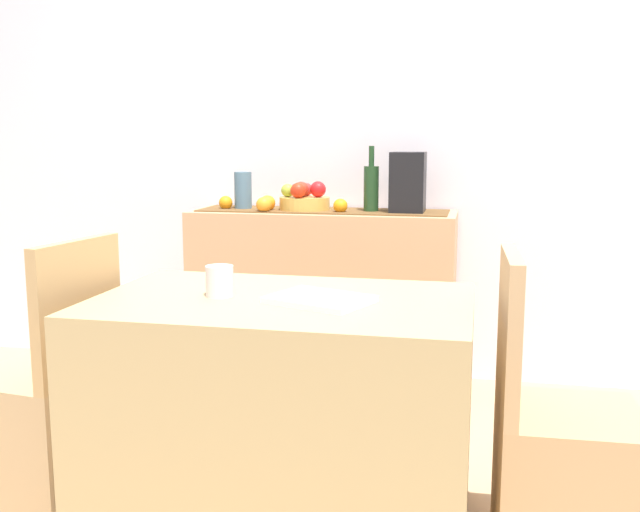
{
  "coord_description": "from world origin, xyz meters",
  "views": [
    {
      "loc": [
        0.56,
        -2.53,
        1.22
      ],
      "look_at": [
        -0.08,
        0.37,
        0.74
      ],
      "focal_mm": 41.08,
      "sensor_mm": 36.0,
      "label": 1
    }
  ],
  "objects_px": {
    "sideboard_console": "(323,299)",
    "fruit_bowl": "(305,203)",
    "coffee_cup": "(220,281)",
    "coffee_maker": "(408,183)",
    "chair_near_window": "(44,425)",
    "dining_table": "(283,415)",
    "wine_bottle": "(371,188)",
    "open_book": "(320,299)",
    "chair_by_corner": "(562,472)",
    "ceramic_vase": "(243,191)"
  },
  "relations": [
    {
      "from": "sideboard_console",
      "to": "fruit_bowl",
      "type": "relative_size",
      "value": 5.23
    },
    {
      "from": "fruit_bowl",
      "to": "coffee_cup",
      "type": "relative_size",
      "value": 2.59
    },
    {
      "from": "coffee_maker",
      "to": "chair_near_window",
      "type": "bearing_deg",
      "value": -127.95
    },
    {
      "from": "chair_near_window",
      "to": "dining_table",
      "type": "bearing_deg",
      "value": 0.15
    },
    {
      "from": "coffee_cup",
      "to": "chair_near_window",
      "type": "height_order",
      "value": "chair_near_window"
    },
    {
      "from": "wine_bottle",
      "to": "coffee_cup",
      "type": "bearing_deg",
      "value": -100.63
    },
    {
      "from": "sideboard_console",
      "to": "coffee_cup",
      "type": "relative_size",
      "value": 13.53
    },
    {
      "from": "wine_bottle",
      "to": "dining_table",
      "type": "distance_m",
      "value": 1.5
    },
    {
      "from": "coffee_maker",
      "to": "open_book",
      "type": "height_order",
      "value": "coffee_maker"
    },
    {
      "from": "chair_by_corner",
      "to": "chair_near_window",
      "type": "bearing_deg",
      "value": -179.94
    },
    {
      "from": "fruit_bowl",
      "to": "wine_bottle",
      "type": "xyz_separation_m",
      "value": [
        0.33,
        -0.0,
        0.08
      ]
    },
    {
      "from": "wine_bottle",
      "to": "chair_by_corner",
      "type": "distance_m",
      "value": 1.73
    },
    {
      "from": "dining_table",
      "to": "coffee_cup",
      "type": "relative_size",
      "value": 11.98
    },
    {
      "from": "fruit_bowl",
      "to": "coffee_maker",
      "type": "relative_size",
      "value": 0.86
    },
    {
      "from": "coffee_maker",
      "to": "open_book",
      "type": "xyz_separation_m",
      "value": [
        -0.12,
        -1.4,
        -0.26
      ]
    },
    {
      "from": "sideboard_console",
      "to": "wine_bottle",
      "type": "bearing_deg",
      "value": -0.0
    },
    {
      "from": "dining_table",
      "to": "open_book",
      "type": "distance_m",
      "value": 0.4
    },
    {
      "from": "coffee_maker",
      "to": "dining_table",
      "type": "bearing_deg",
      "value": -99.94
    },
    {
      "from": "dining_table",
      "to": "chair_near_window",
      "type": "relative_size",
      "value": 1.26
    },
    {
      "from": "coffee_maker",
      "to": "dining_table",
      "type": "xyz_separation_m",
      "value": [
        -0.24,
        -1.37,
        -0.64
      ]
    },
    {
      "from": "sideboard_console",
      "to": "fruit_bowl",
      "type": "xyz_separation_m",
      "value": [
        -0.09,
        0.0,
        0.47
      ]
    },
    {
      "from": "wine_bottle",
      "to": "coffee_cup",
      "type": "xyz_separation_m",
      "value": [
        -0.26,
        -1.38,
        -0.2
      ]
    },
    {
      "from": "wine_bottle",
      "to": "ceramic_vase",
      "type": "relative_size",
      "value": 1.69
    },
    {
      "from": "chair_by_corner",
      "to": "dining_table",
      "type": "bearing_deg",
      "value": 179.96
    },
    {
      "from": "fruit_bowl",
      "to": "coffee_maker",
      "type": "height_order",
      "value": "coffee_maker"
    },
    {
      "from": "open_book",
      "to": "chair_near_window",
      "type": "xyz_separation_m",
      "value": [
        -0.95,
        0.03,
        -0.48
      ]
    },
    {
      "from": "dining_table",
      "to": "ceramic_vase",
      "type": "bearing_deg",
      "value": 112.65
    },
    {
      "from": "fruit_bowl",
      "to": "coffee_cup",
      "type": "distance_m",
      "value": 1.39
    },
    {
      "from": "sideboard_console",
      "to": "chair_near_window",
      "type": "bearing_deg",
      "value": -115.75
    },
    {
      "from": "wine_bottle",
      "to": "dining_table",
      "type": "height_order",
      "value": "wine_bottle"
    },
    {
      "from": "chair_by_corner",
      "to": "sideboard_console",
      "type": "bearing_deg",
      "value": 126.07
    },
    {
      "from": "open_book",
      "to": "coffee_cup",
      "type": "height_order",
      "value": "coffee_cup"
    },
    {
      "from": "coffee_cup",
      "to": "chair_by_corner",
      "type": "xyz_separation_m",
      "value": [
        1.02,
        0.01,
        -0.52
      ]
    },
    {
      "from": "chair_near_window",
      "to": "ceramic_vase",
      "type": "bearing_deg",
      "value": 79.34
    },
    {
      "from": "wine_bottle",
      "to": "open_book",
      "type": "distance_m",
      "value": 1.42
    },
    {
      "from": "chair_near_window",
      "to": "sideboard_console",
      "type": "bearing_deg",
      "value": 64.25
    },
    {
      "from": "coffee_cup",
      "to": "dining_table",
      "type": "bearing_deg",
      "value": 4.17
    },
    {
      "from": "fruit_bowl",
      "to": "coffee_maker",
      "type": "xyz_separation_m",
      "value": [
        0.5,
        0.0,
        0.11
      ]
    },
    {
      "from": "open_book",
      "to": "chair_by_corner",
      "type": "relative_size",
      "value": 0.31
    },
    {
      "from": "coffee_maker",
      "to": "chair_by_corner",
      "type": "relative_size",
      "value": 0.32
    },
    {
      "from": "sideboard_console",
      "to": "coffee_maker",
      "type": "relative_size",
      "value": 4.48
    },
    {
      "from": "sideboard_console",
      "to": "dining_table",
      "type": "xyz_separation_m",
      "value": [
        0.17,
        -1.37,
        -0.06
      ]
    },
    {
      "from": "coffee_maker",
      "to": "open_book",
      "type": "relative_size",
      "value": 1.02
    },
    {
      "from": "wine_bottle",
      "to": "dining_table",
      "type": "xyz_separation_m",
      "value": [
        -0.07,
        -1.37,
        -0.62
      ]
    },
    {
      "from": "fruit_bowl",
      "to": "coffee_cup",
      "type": "height_order",
      "value": "fruit_bowl"
    },
    {
      "from": "open_book",
      "to": "dining_table",
      "type": "bearing_deg",
      "value": -173.18
    },
    {
      "from": "open_book",
      "to": "coffee_cup",
      "type": "distance_m",
      "value": 0.32
    },
    {
      "from": "sideboard_console",
      "to": "coffee_cup",
      "type": "height_order",
      "value": "sideboard_console"
    },
    {
      "from": "ceramic_vase",
      "to": "chair_by_corner",
      "type": "height_order",
      "value": "ceramic_vase"
    },
    {
      "from": "coffee_maker",
      "to": "chair_by_corner",
      "type": "bearing_deg",
      "value": -66.71
    }
  ]
}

